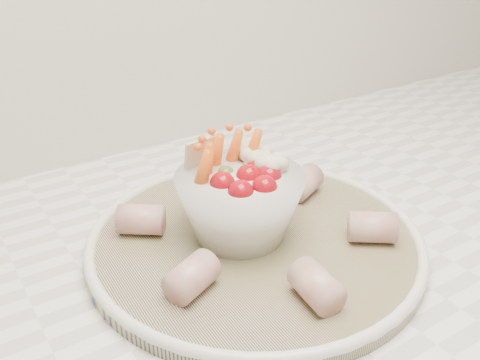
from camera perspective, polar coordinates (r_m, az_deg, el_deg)
serving_platter at (r=0.59m, az=1.62°, el=-6.34°), size 0.38×0.38×0.02m
veggie_bowl at (r=0.57m, az=0.04°, el=-2.07°), size 0.14×0.14×0.11m
cured_meat_rolls at (r=0.58m, az=1.65°, el=-4.63°), size 0.26×0.29×0.03m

